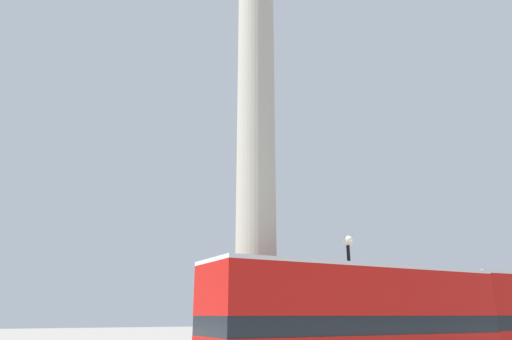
# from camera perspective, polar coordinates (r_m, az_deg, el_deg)

# --- Properties ---
(monument_column) EXTENTS (5.01, 5.01, 24.71)m
(monument_column) POSITION_cam_1_polar(r_m,az_deg,el_deg) (19.57, 0.00, 0.03)
(monument_column) COLOR #A39E8E
(monument_column) RESTS_ON ground_plane
(bus_b) EXTENTS (10.46, 2.90, 4.31)m
(bus_b) POSITION_cam_1_polar(r_m,az_deg,el_deg) (15.87, 12.74, -18.64)
(bus_b) COLOR #B7140F
(bus_b) RESTS_ON ground_plane
(street_lamp) EXTENTS (0.45, 0.45, 5.94)m
(street_lamp) POSITION_cam_1_polar(r_m,az_deg,el_deg) (19.18, 11.79, -15.17)
(street_lamp) COLOR black
(street_lamp) RESTS_ON ground_plane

